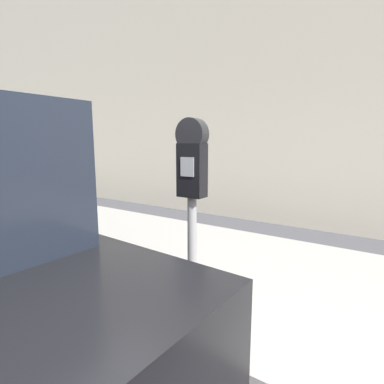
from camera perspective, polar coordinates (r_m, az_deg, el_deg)
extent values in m
cube|color=#9E9B96|center=(3.41, 16.22, -16.52)|extent=(24.00, 2.80, 0.11)
cube|color=beige|center=(5.99, 26.52, 27.40)|extent=(24.00, 0.30, 6.93)
cylinder|color=gray|center=(2.25, 0.00, -14.05)|extent=(0.07, 0.07, 1.04)
cube|color=black|center=(2.07, 0.00, 4.14)|extent=(0.19, 0.11, 0.37)
cube|color=gray|center=(2.02, -0.93, 4.79)|extent=(0.11, 0.01, 0.13)
cylinder|color=black|center=(2.06, 0.00, 10.95)|extent=(0.22, 0.09, 0.22)
cylinder|color=black|center=(2.07, -18.73, -26.67)|extent=(0.66, 0.26, 0.65)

